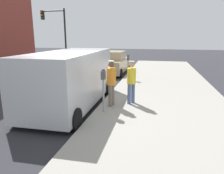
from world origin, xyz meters
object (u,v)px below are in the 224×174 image
(traffic_light_corner, at_px, (57,28))
(pedestrian_in_yellow, at_px, (131,80))
(pedestrian_in_orange, at_px, (111,80))
(parked_van, at_px, (71,78))
(parked_sedan_ahead, at_px, (113,63))
(parking_meter_far, at_px, (128,62))
(parking_meter_near, at_px, (103,83))

(traffic_light_corner, bearing_deg, pedestrian_in_yellow, -52.07)
(pedestrian_in_orange, xyz_separation_m, parked_van, (-1.62, 0.03, 0.02))
(pedestrian_in_yellow, bearing_deg, pedestrian_in_orange, -147.27)
(parked_sedan_ahead, relative_size, traffic_light_corner, 0.85)
(pedestrian_in_orange, distance_m, parked_van, 1.62)
(traffic_light_corner, bearing_deg, parked_sedan_ahead, -28.97)
(pedestrian_in_yellow, distance_m, pedestrian_in_orange, 0.82)
(parking_meter_far, distance_m, pedestrian_in_orange, 5.15)
(parked_van, height_order, traffic_light_corner, traffic_light_corner)
(parking_meter_far, xyz_separation_m, parked_van, (-1.50, -5.13, -0.03))
(pedestrian_in_yellow, bearing_deg, traffic_light_corner, 127.93)
(parking_meter_near, xyz_separation_m, parked_van, (-1.50, 0.73, -0.03))
(parking_meter_near, bearing_deg, parked_sedan_ahead, 99.98)
(parked_van, distance_m, parked_sedan_ahead, 7.95)
(parking_meter_far, relative_size, traffic_light_corner, 0.29)
(parked_van, bearing_deg, parked_sedan_ahead, 90.18)
(pedestrian_in_yellow, bearing_deg, parking_meter_far, 99.79)
(parked_sedan_ahead, bearing_deg, parked_van, -89.82)
(parking_meter_far, height_order, parked_van, parked_van)
(parking_meter_far, relative_size, pedestrian_in_orange, 0.89)
(parking_meter_far, height_order, pedestrian_in_orange, pedestrian_in_orange)
(parking_meter_far, height_order, parked_sedan_ahead, parking_meter_far)
(parking_meter_near, height_order, pedestrian_in_orange, pedestrian_in_orange)
(pedestrian_in_yellow, bearing_deg, parking_meter_near, -125.21)
(parking_meter_far, bearing_deg, parked_van, -106.31)
(parking_meter_far, relative_size, parked_van, 0.29)
(pedestrian_in_orange, bearing_deg, parking_meter_far, 91.33)
(parking_meter_far, xyz_separation_m, pedestrian_in_yellow, (0.81, -4.71, -0.08))
(parking_meter_far, relative_size, pedestrian_in_yellow, 0.92)
(pedestrian_in_orange, bearing_deg, traffic_light_corner, 124.53)
(parking_meter_near, height_order, parked_sedan_ahead, parking_meter_near)
(parking_meter_near, relative_size, parked_van, 0.29)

